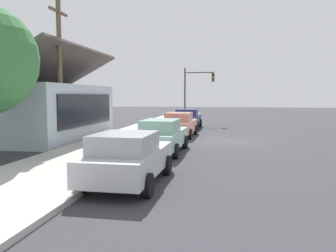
{
  "coord_description": "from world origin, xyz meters",
  "views": [
    {
      "loc": [
        -20.64,
        -0.26,
        2.68
      ],
      "look_at": [
        -2.61,
        2.8,
        1.06
      ],
      "focal_mm": 36.91,
      "sensor_mm": 36.0,
      "label": 1
    }
  ],
  "objects": [
    {
      "name": "ground_plane",
      "position": [
        0.0,
        0.0,
        0.0
      ],
      "size": [
        120.0,
        120.0,
        0.0
      ],
      "primitive_type": "plane",
      "color": "#38383D"
    },
    {
      "name": "sidewalk_curb",
      "position": [
        0.0,
        5.6,
        0.08
      ],
      "size": [
        60.0,
        4.2,
        0.16
      ],
      "primitive_type": "cube",
      "color": "#B2AFA8",
      "rests_on": "ground"
    },
    {
      "name": "car_silver",
      "position": [
        -10.72,
        2.65,
        0.81
      ],
      "size": [
        4.39,
        2.14,
        1.59
      ],
      "rotation": [
        0.0,
        0.0,
        -0.02
      ],
      "color": "silver",
      "rests_on": "ground"
    },
    {
      "name": "car_seafoam",
      "position": [
        -4.97,
        2.68,
        0.81
      ],
      "size": [
        4.68,
        2.03,
        1.59
      ],
      "rotation": [
        0.0,
        0.0,
        -0.02
      ],
      "color": "#9ED1BC",
      "rests_on": "ground"
    },
    {
      "name": "car_coral",
      "position": [
        1.47,
        2.72,
        0.81
      ],
      "size": [
        4.39,
        2.06,
        1.59
      ],
      "rotation": [
        0.0,
        0.0,
        -0.04
      ],
      "color": "#EA8C75",
      "rests_on": "ground"
    },
    {
      "name": "car_navy",
      "position": [
        7.34,
        2.86,
        0.81
      ],
      "size": [
        4.49,
        2.07,
        1.59
      ],
      "rotation": [
        0.0,
        0.0,
        -0.01
      ],
      "color": "navy",
      "rests_on": "ground"
    },
    {
      "name": "storefront_building",
      "position": [
        -0.91,
        11.98,
        1.81
      ],
      "size": [
        10.08,
        8.2,
        5.54
      ],
      "color": "#ADBCC6",
      "rests_on": "ground"
    },
    {
      "name": "traffic_light_main",
      "position": [
        11.5,
        2.54,
        3.49
      ],
      "size": [
        0.37,
        2.79,
        5.2
      ],
      "color": "#383833",
      "rests_on": "ground"
    },
    {
      "name": "utility_pole_wooden",
      "position": [
        -3.97,
        8.2,
        3.93
      ],
      "size": [
        1.8,
        0.24,
        7.5
      ],
      "color": "brown",
      "rests_on": "ground"
    },
    {
      "name": "fire_hydrant_red",
      "position": [
        3.26,
        4.2,
        0.5
      ],
      "size": [
        0.22,
        0.22,
        0.71
      ],
      "color": "red",
      "rests_on": "sidewalk_curb"
    }
  ]
}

